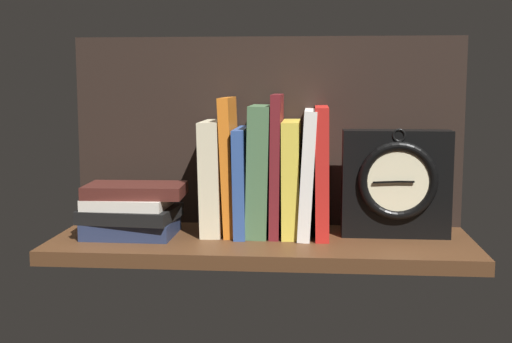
# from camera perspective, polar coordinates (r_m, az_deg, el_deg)

# --- Properties ---
(ground_plane) EXTENTS (0.75, 0.27, 0.03)m
(ground_plane) POSITION_cam_1_polar(r_m,az_deg,el_deg) (1.23, 0.50, -6.17)
(ground_plane) COLOR #4C2D19
(back_panel) EXTENTS (0.75, 0.01, 0.37)m
(back_panel) POSITION_cam_1_polar(r_m,az_deg,el_deg) (1.32, 0.93, 3.38)
(back_panel) COLOR black
(back_panel) RESTS_ON ground_plane
(book_cream_twain) EXTENTS (0.04, 0.13, 0.21)m
(book_cream_twain) POSITION_cam_1_polar(r_m,az_deg,el_deg) (1.26, -3.60, -0.46)
(book_cream_twain) COLOR beige
(book_cream_twain) RESTS_ON ground_plane
(book_orange_pandolfini) EXTENTS (0.03, 0.13, 0.25)m
(book_orange_pandolfini) POSITION_cam_1_polar(r_m,az_deg,el_deg) (1.25, -2.21, 0.50)
(book_orange_pandolfini) COLOR orange
(book_orange_pandolfini) RESTS_ON ground_plane
(book_blue_modern) EXTENTS (0.02, 0.15, 0.20)m
(book_blue_modern) POSITION_cam_1_polar(r_m,az_deg,el_deg) (1.25, -1.16, -0.78)
(book_blue_modern) COLOR #2D4C8E
(book_blue_modern) RESTS_ON ground_plane
(book_green_romantic) EXTENTS (0.04, 0.14, 0.24)m
(book_green_romantic) POSITION_cam_1_polar(r_m,az_deg,el_deg) (1.25, 0.32, 0.14)
(book_green_romantic) COLOR #476B44
(book_green_romantic) RESTS_ON ground_plane
(book_maroon_dawkins) EXTENTS (0.02, 0.14, 0.26)m
(book_maroon_dawkins) POSITION_cam_1_polar(r_m,az_deg,el_deg) (1.24, 1.74, 0.59)
(book_maroon_dawkins) COLOR maroon
(book_maroon_dawkins) RESTS_ON ground_plane
(book_yellow_seinlanguage) EXTENTS (0.03, 0.14, 0.21)m
(book_yellow_seinlanguage) POSITION_cam_1_polar(r_m,az_deg,el_deg) (1.24, 2.99, -0.52)
(book_yellow_seinlanguage) COLOR gold
(book_yellow_seinlanguage) RESTS_ON ground_plane
(book_white_catcher) EXTENTS (0.03, 0.16, 0.23)m
(book_white_catcher) POSITION_cam_1_polar(r_m,az_deg,el_deg) (1.24, 4.35, -0.08)
(book_white_catcher) COLOR silver
(book_white_catcher) RESTS_ON ground_plane
(book_red_requiem) EXTENTS (0.03, 0.16, 0.24)m
(book_red_requiem) POSITION_cam_1_polar(r_m,az_deg,el_deg) (1.24, 5.56, 0.05)
(book_red_requiem) COLOR red
(book_red_requiem) RESTS_ON ground_plane
(framed_clock) EXTENTS (0.19, 0.07, 0.20)m
(framed_clock) POSITION_cam_1_polar(r_m,az_deg,el_deg) (1.25, 11.71, -0.95)
(framed_clock) COLOR black
(framed_clock) RESTS_ON ground_plane
(book_stack_side) EXTENTS (0.19, 0.14, 0.09)m
(book_stack_side) POSITION_cam_1_polar(r_m,az_deg,el_deg) (1.26, -10.44, -3.26)
(book_stack_side) COLOR #232D4C
(book_stack_side) RESTS_ON ground_plane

